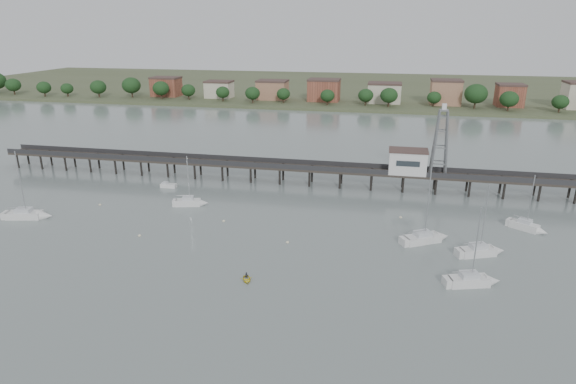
% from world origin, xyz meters
% --- Properties ---
extents(ground_plane, '(500.00, 500.00, 0.00)m').
position_xyz_m(ground_plane, '(0.00, 0.00, 0.00)').
color(ground_plane, slate).
rests_on(ground_plane, ground).
extents(pier, '(150.00, 5.00, 5.50)m').
position_xyz_m(pier, '(0.00, 60.00, 3.79)').
color(pier, '#2D2823').
rests_on(pier, ground).
extents(pier_building, '(8.40, 5.40, 5.30)m').
position_xyz_m(pier_building, '(25.00, 60.00, 6.67)').
color(pier_building, silver).
rests_on(pier_building, ground).
extents(lattice_tower, '(3.20, 3.20, 15.50)m').
position_xyz_m(lattice_tower, '(31.50, 60.00, 11.10)').
color(lattice_tower, slate).
rests_on(lattice_tower, ground).
extents(sailboat_a, '(8.82, 4.21, 14.00)m').
position_xyz_m(sailboat_a, '(-45.45, 28.35, 0.64)').
color(sailboat_a, white).
rests_on(sailboat_a, ground).
extents(sailboat_c, '(8.41, 6.25, 13.73)m').
position_xyz_m(sailboat_c, '(28.28, 32.95, 0.64)').
color(sailboat_c, white).
rests_on(sailboat_c, ground).
extents(sailboat_b, '(6.79, 3.50, 10.95)m').
position_xyz_m(sailboat_b, '(-17.96, 41.09, 0.65)').
color(sailboat_b, white).
rests_on(sailboat_b, ground).
extents(sailboat_d, '(7.83, 4.84, 12.54)m').
position_xyz_m(sailboat_d, '(36.59, 29.44, 0.65)').
color(sailboat_d, white).
rests_on(sailboat_d, ground).
extents(sailboat_e, '(6.38, 5.21, 10.83)m').
position_xyz_m(sailboat_e, '(46.22, 41.20, 0.66)').
color(sailboat_e, white).
rests_on(sailboat_e, ground).
extents(sailboat_f, '(7.80, 4.25, 12.45)m').
position_xyz_m(sailboat_f, '(33.83, 19.19, 0.65)').
color(sailboat_f, white).
rests_on(sailboat_f, ground).
extents(white_tender, '(3.58, 1.54, 1.38)m').
position_xyz_m(white_tender, '(-27.96, 50.96, 0.43)').
color(white_tender, white).
rests_on(white_tender, ground).
extents(yellow_dinghy, '(1.78, 1.12, 2.41)m').
position_xyz_m(yellow_dinghy, '(1.53, 13.75, 0.00)').
color(yellow_dinghy, yellow).
rests_on(yellow_dinghy, ground).
extents(dinghy_occupant, '(0.44, 1.10, 0.26)m').
position_xyz_m(dinghy_occupant, '(1.53, 13.75, 0.00)').
color(dinghy_occupant, black).
rests_on(dinghy_occupant, ground).
extents(mooring_buoys, '(89.14, 18.53, 0.39)m').
position_xyz_m(mooring_buoys, '(2.21, 32.88, 0.08)').
color(mooring_buoys, beige).
rests_on(mooring_buoys, ground).
extents(far_shore, '(500.00, 170.00, 10.40)m').
position_xyz_m(far_shore, '(0.36, 239.58, 0.95)').
color(far_shore, '#475133').
rests_on(far_shore, ground).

